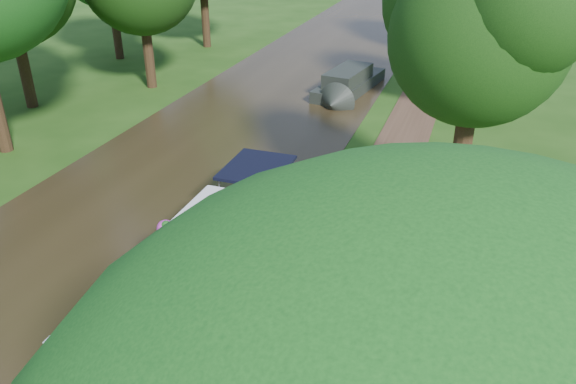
{
  "coord_description": "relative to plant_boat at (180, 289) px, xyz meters",
  "views": [
    {
      "loc": [
        3.94,
        -12.79,
        9.4
      ],
      "look_at": [
        -1.15,
        1.92,
        1.3
      ],
      "focal_mm": 35.0,
      "sensor_mm": 36.0,
      "label": 1
    }
  ],
  "objects": [
    {
      "name": "ground",
      "position": [
        2.25,
        3.09,
        -0.85
      ],
      "size": [
        100.0,
        100.0,
        0.0
      ],
      "primitive_type": "plane",
      "color": "#204611",
      "rests_on": "ground"
    },
    {
      "name": "canal_water",
      "position": [
        -3.75,
        3.09,
        -0.84
      ],
      "size": [
        10.0,
        100.0,
        0.02
      ],
      "primitive_type": "cube",
      "color": "black",
      "rests_on": "ground"
    },
    {
      "name": "towpath",
      "position": [
        3.45,
        3.09,
        -0.84
      ],
      "size": [
        2.2,
        100.0,
        0.03
      ],
      "primitive_type": "cube",
      "color": "#473021",
      "rests_on": "ground"
    },
    {
      "name": "tree_near_overhang",
      "position": [
        6.04,
        6.15,
        5.75
      ],
      "size": [
        5.52,
        5.28,
        8.99
      ],
      "color": "black",
      "rests_on": "ground"
    },
    {
      "name": "verge_plant",
      "position": [
        1.65,
        7.28,
        -0.63
      ],
      "size": [
        0.48,
        0.43,
        0.45
      ],
      "primitive_type": "imported",
      "rotation": [
        0.0,
        0.0,
        -0.23
      ],
      "color": "#2B651E",
      "rests_on": "ground"
    },
    {
      "name": "pedestrian_pink",
      "position": [
        3.49,
        19.93,
        0.15
      ],
      "size": [
        0.73,
        0.5,
        1.94
      ],
      "primitive_type": "imported",
      "rotation": [
        0.0,
        0.0,
        -0.04
      ],
      "color": "#DD5BA2",
      "rests_on": "towpath"
    },
    {
      "name": "plant_boat",
      "position": [
        0.0,
        0.0,
        0.0
      ],
      "size": [
        2.29,
        13.52,
        2.22
      ],
      "color": "white",
      "rests_on": "canal_water"
    },
    {
      "name": "second_boat",
      "position": [
        -0.5,
        19.63,
        -0.31
      ],
      "size": [
        2.88,
        7.18,
        1.34
      ],
      "rotation": [
        0.0,
        0.0,
        -0.15
      ],
      "color": "#232722",
      "rests_on": "canal_water"
    }
  ]
}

